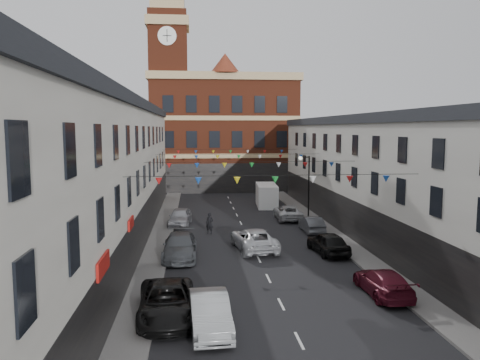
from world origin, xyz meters
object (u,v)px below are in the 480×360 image
object	(u,v)px
car_left_b	(210,312)
moving_car	(254,239)
car_left_d	(180,246)
car_right_c	(383,282)
car_left_e	(180,217)
street_lamp	(306,178)
car_right_e	(312,224)
car_right_f	(288,212)
white_van	(267,195)
pedestrian	(210,224)
car_left_c	(167,302)
car_right_d	(328,243)

from	to	relation	value
car_left_b	moving_car	xyz separation A→B (m)	(3.59, 13.05, 0.01)
car_left_d	moving_car	xyz separation A→B (m)	(5.19, 1.53, -0.01)
car_right_c	car_left_e	bearing A→B (deg)	-60.08
street_lamp	car_left_b	size ratio (longest dim) A/B	1.28
car_right_e	street_lamp	bearing A→B (deg)	-99.42
car_right_f	white_van	bearing A→B (deg)	-81.86
car_left_d	pedestrian	bearing A→B (deg)	73.26
car_left_c	pedestrian	distance (m)	17.15
car_right_c	car_right_e	world-z (taller)	car_right_c
car_right_f	moving_car	world-z (taller)	moving_car
car_left_d	car_right_e	world-z (taller)	car_left_d
white_van	moving_car	bearing A→B (deg)	-97.37
car_right_f	pedestrian	world-z (taller)	pedestrian
moving_car	white_van	distance (m)	19.01
car_left_d	car_right_c	world-z (taller)	car_left_d
car_left_b	pedestrian	size ratio (longest dim) A/B	2.69
car_left_c	car_right_c	size ratio (longest dim) A/B	1.18
car_left_b	pedestrian	bearing A→B (deg)	84.93
car_left_d	white_van	bearing A→B (deg)	66.93
car_left_e	car_right_d	distance (m)	14.87
car_left_e	car_right_e	bearing A→B (deg)	-13.45
car_left_b	car_right_c	world-z (taller)	car_left_b
street_lamp	white_van	size ratio (longest dim) A/B	1.09
car_left_b	white_van	xyz separation A→B (m)	(7.40, 31.67, 0.45)
car_right_e	white_van	world-z (taller)	white_van
car_left_e	car_right_c	bearing A→B (deg)	-53.62
car_right_c	car_right_d	world-z (taller)	car_right_d
street_lamp	car_right_d	distance (m)	13.52
white_van	car_right_e	bearing A→B (deg)	-78.60
street_lamp	car_right_c	xyz separation A→B (m)	(-1.05, -21.23, -3.22)
car_left_d	car_right_f	distance (m)	15.75
car_right_c	pedestrian	world-z (taller)	pedestrian
car_left_d	car_right_c	size ratio (longest dim) A/B	1.16
car_right_c	car_left_b	bearing A→B (deg)	19.70
car_right_f	white_van	xyz separation A→B (m)	(-0.83, 7.85, 0.53)
white_van	car_left_c	bearing A→B (deg)	-102.90
car_left_b	car_left_d	distance (m)	11.63
street_lamp	car_left_d	world-z (taller)	street_lamp
street_lamp	car_right_d	world-z (taller)	street_lamp
car_left_e	car_right_f	bearing A→B (deg)	15.64
car_right_f	car_right_c	bearing A→B (deg)	94.49
street_lamp	car_left_e	size ratio (longest dim) A/B	1.32
moving_car	car_left_d	bearing A→B (deg)	9.78
car_left_c	car_right_e	distance (m)	20.06
car_left_d	car_right_e	distance (m)	12.62
street_lamp	white_van	distance (m)	8.07
white_van	pedestrian	xyz separation A→B (m)	(-6.80, -13.26, -0.35)
car_right_c	white_van	size ratio (longest dim) A/B	0.85
street_lamp	moving_car	xyz separation A→B (m)	(-6.56, -11.52, -3.13)
car_left_b	pedestrian	xyz separation A→B (m)	(0.60, 18.41, 0.10)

